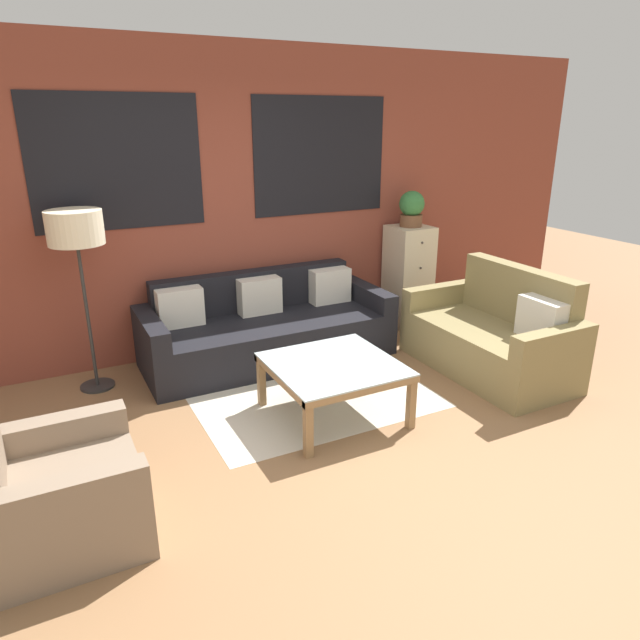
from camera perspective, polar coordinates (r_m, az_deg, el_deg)
ground_plane at (r=3.86m, az=3.99°, el=-14.40°), size 16.00×16.00×0.00m
wall_back_brick at (r=5.48m, az=-9.19°, el=11.52°), size 8.40×0.09×2.80m
rug at (r=4.87m, az=-1.86°, el=-6.63°), size 1.87×1.77×0.00m
couch_dark at (r=5.36m, az=-5.38°, el=-0.94°), size 2.29×0.88×0.78m
settee_vintage at (r=5.29m, az=16.95°, el=-1.71°), size 0.80×1.53×0.92m
armchair_corner at (r=3.43m, az=-24.96°, el=-15.61°), size 0.80×0.79×0.84m
coffee_table at (r=4.26m, az=1.36°, el=-5.12°), size 0.91×0.91×0.44m
floor_lamp at (r=4.83m, az=-23.22°, el=7.85°), size 0.42×0.42×1.49m
drawer_cabinet at (r=6.25m, az=8.79°, el=4.39°), size 0.42×0.43×1.07m
potted_plant at (r=6.11m, az=9.15°, el=10.98°), size 0.26×0.26×0.37m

